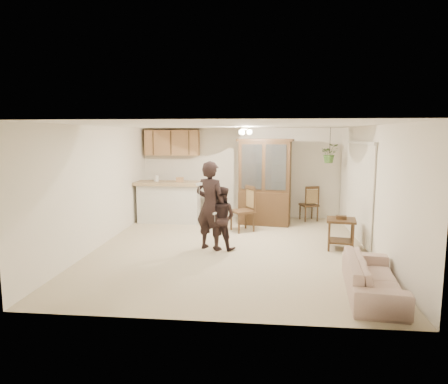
# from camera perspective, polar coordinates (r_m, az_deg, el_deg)

# --- Properties ---
(floor) EXTENTS (6.50, 6.50, 0.00)m
(floor) POSITION_cam_1_polar(r_m,az_deg,el_deg) (8.28, 0.99, -8.08)
(floor) COLOR beige
(floor) RESTS_ON ground
(ceiling) EXTENTS (5.50, 6.50, 0.02)m
(ceiling) POSITION_cam_1_polar(r_m,az_deg,el_deg) (7.95, 1.04, 9.49)
(ceiling) COLOR white
(ceiling) RESTS_ON wall_back
(wall_back) EXTENTS (5.50, 0.02, 2.50)m
(wall_back) POSITION_cam_1_polar(r_m,az_deg,el_deg) (11.24, 2.39, 2.72)
(wall_back) COLOR white
(wall_back) RESTS_ON ground
(wall_front) EXTENTS (5.50, 0.02, 2.50)m
(wall_front) POSITION_cam_1_polar(r_m,az_deg,el_deg) (4.84, -2.19, -4.58)
(wall_front) COLOR white
(wall_front) RESTS_ON ground
(wall_left) EXTENTS (0.02, 6.50, 2.50)m
(wall_left) POSITION_cam_1_polar(r_m,az_deg,el_deg) (8.69, -17.37, 0.74)
(wall_left) COLOR white
(wall_left) RESTS_ON ground
(wall_right) EXTENTS (0.02, 6.50, 2.50)m
(wall_right) POSITION_cam_1_polar(r_m,az_deg,el_deg) (8.27, 20.38, 0.24)
(wall_right) COLOR white
(wall_right) RESTS_ON ground
(breakfast_bar) EXTENTS (1.60, 0.55, 1.00)m
(breakfast_bar) POSITION_cam_1_polar(r_m,az_deg,el_deg) (10.73, -7.84, -1.66)
(breakfast_bar) COLOR silver
(breakfast_bar) RESTS_ON floor
(bar_top) EXTENTS (1.75, 0.70, 0.08)m
(bar_top) POSITION_cam_1_polar(r_m,az_deg,el_deg) (10.65, -7.90, 1.26)
(bar_top) COLOR tan
(bar_top) RESTS_ON breakfast_bar
(upper_cabinets) EXTENTS (1.50, 0.34, 0.70)m
(upper_cabinets) POSITION_cam_1_polar(r_m,az_deg,el_deg) (11.29, -7.39, 7.00)
(upper_cabinets) COLOR #996442
(upper_cabinets) RESTS_ON wall_back
(vertical_blinds) EXTENTS (0.06, 2.30, 2.10)m
(vertical_blinds) POSITION_cam_1_polar(r_m,az_deg,el_deg) (9.14, 18.68, 0.08)
(vertical_blinds) COLOR beige
(vertical_blinds) RESTS_ON wall_right
(ceiling_fixture) EXTENTS (0.36, 0.36, 0.20)m
(ceiling_fixture) POSITION_cam_1_polar(r_m,az_deg,el_deg) (9.14, 2.93, 8.68)
(ceiling_fixture) COLOR beige
(ceiling_fixture) RESTS_ON ceiling
(hanging_plant) EXTENTS (0.43, 0.37, 0.48)m
(hanging_plant) POSITION_cam_1_polar(r_m,az_deg,el_deg) (10.47, 14.85, 5.34)
(hanging_plant) COLOR #315221
(hanging_plant) RESTS_ON ceiling
(plant_cord) EXTENTS (0.01, 0.01, 0.65)m
(plant_cord) POSITION_cam_1_polar(r_m,az_deg,el_deg) (10.46, 14.92, 7.12)
(plant_cord) COLOR black
(plant_cord) RESTS_ON ceiling
(sofa) EXTENTS (0.93, 1.94, 0.73)m
(sofa) POSITION_cam_1_polar(r_m,az_deg,el_deg) (6.28, 20.53, -10.46)
(sofa) COLOR beige
(sofa) RESTS_ON floor
(adult) EXTENTS (0.77, 0.65, 1.80)m
(adult) POSITION_cam_1_polar(r_m,az_deg,el_deg) (8.05, -1.94, -1.98)
(adult) COLOR black
(adult) RESTS_ON floor
(child) EXTENTS (0.78, 0.68, 1.35)m
(child) POSITION_cam_1_polar(r_m,az_deg,el_deg) (8.10, -0.45, -3.53)
(child) COLOR black
(child) RESTS_ON floor
(china_hutch) EXTENTS (1.47, 0.76, 2.22)m
(china_hutch) POSITION_cam_1_polar(r_m,az_deg,el_deg) (10.34, 5.85, 1.34)
(china_hutch) COLOR #322212
(china_hutch) RESTS_ON floor
(side_table) EXTENTS (0.65, 0.65, 0.70)m
(side_table) POSITION_cam_1_polar(r_m,az_deg,el_deg) (8.50, 16.33, -5.71)
(side_table) COLOR #322212
(side_table) RESTS_ON floor
(chair_bar) EXTENTS (0.51, 0.51, 0.97)m
(chair_bar) POSITION_cam_1_polar(r_m,az_deg,el_deg) (10.75, -1.60, -2.80)
(chair_bar) COLOR #322212
(chair_bar) RESTS_ON floor
(chair_hutch_left) EXTENTS (0.67, 0.67, 1.10)m
(chair_hutch_left) POSITION_cam_1_polar(r_m,az_deg,el_deg) (9.69, 2.64, -3.79)
(chair_hutch_left) COLOR #322212
(chair_hutch_left) RESTS_ON floor
(chair_hutch_right) EXTENTS (0.54, 0.54, 0.96)m
(chair_hutch_right) POSITION_cam_1_polar(r_m,az_deg,el_deg) (11.12, 12.01, -2.61)
(chair_hutch_right) COLOR #322212
(chair_hutch_right) RESTS_ON floor
(controller_adult) EXTENTS (0.11, 0.16, 0.05)m
(controller_adult) POSITION_cam_1_polar(r_m,az_deg,el_deg) (7.62, -3.58, 1.13)
(controller_adult) COLOR white
(controller_adult) RESTS_ON adult
(controller_child) EXTENTS (0.07, 0.12, 0.03)m
(controller_child) POSITION_cam_1_polar(r_m,az_deg,el_deg) (7.81, -1.33, -3.09)
(controller_child) COLOR white
(controller_child) RESTS_ON child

